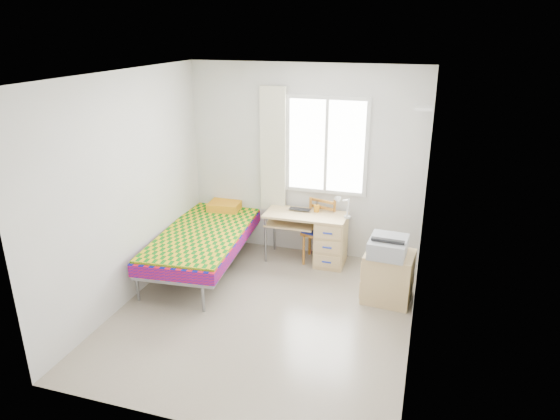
% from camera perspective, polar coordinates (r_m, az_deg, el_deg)
% --- Properties ---
extents(floor, '(3.50, 3.50, 0.00)m').
position_cam_1_polar(floor, '(5.73, -1.87, -11.65)').
color(floor, '#BCAD93').
rests_on(floor, ground).
extents(ceiling, '(3.50, 3.50, 0.00)m').
position_cam_1_polar(ceiling, '(4.88, -2.23, 15.23)').
color(ceiling, white).
rests_on(ceiling, wall_back).
extents(wall_back, '(3.20, 0.00, 3.20)m').
position_cam_1_polar(wall_back, '(6.76, 2.81, 5.47)').
color(wall_back, silver).
rests_on(wall_back, ground).
extents(wall_left, '(0.00, 3.50, 3.50)m').
position_cam_1_polar(wall_left, '(5.85, -17.03, 2.20)').
color(wall_left, silver).
rests_on(wall_left, ground).
extents(wall_right, '(0.00, 3.50, 3.50)m').
position_cam_1_polar(wall_right, '(4.90, 15.94, -1.18)').
color(wall_right, silver).
rests_on(wall_right, ground).
extents(window, '(1.10, 0.04, 1.30)m').
position_cam_1_polar(window, '(6.61, 5.33, 7.30)').
color(window, white).
rests_on(window, wall_back).
extents(curtain, '(0.35, 0.05, 1.70)m').
position_cam_1_polar(curtain, '(6.77, -0.79, 6.82)').
color(curtain, beige).
rests_on(curtain, wall_back).
extents(floating_shelf, '(0.20, 0.32, 0.03)m').
position_cam_1_polar(floating_shelf, '(6.05, 16.15, 11.17)').
color(floating_shelf, white).
rests_on(floating_shelf, wall_right).
extents(bed, '(1.19, 2.27, 0.95)m').
position_cam_1_polar(bed, '(6.62, -8.28, -2.77)').
color(bed, gray).
rests_on(bed, floor).
extents(desk, '(1.09, 0.51, 0.68)m').
position_cam_1_polar(desk, '(6.70, 5.26, -3.14)').
color(desk, tan).
rests_on(desk, floor).
extents(chair, '(0.46, 0.46, 0.86)m').
position_cam_1_polar(chair, '(6.74, 4.66, -1.94)').
color(chair, '#A3641F').
rests_on(chair, floor).
extents(cabinet, '(0.59, 0.53, 0.59)m').
position_cam_1_polar(cabinet, '(5.97, 12.24, -7.43)').
color(cabinet, '#D4B76D').
rests_on(cabinet, floor).
extents(printer, '(0.44, 0.50, 0.20)m').
position_cam_1_polar(printer, '(5.77, 12.25, -4.06)').
color(printer, '#9C9FA4').
rests_on(printer, cabinet).
extents(laptop, '(0.30, 0.20, 0.02)m').
position_cam_1_polar(laptop, '(6.72, 2.18, -0.07)').
color(laptop, black).
rests_on(laptop, desk).
extents(pen_cup, '(0.08, 0.08, 0.09)m').
position_cam_1_polar(pen_cup, '(6.71, 4.20, 0.19)').
color(pen_cup, orange).
rests_on(pen_cup, desk).
extents(task_lamp, '(0.21, 0.30, 0.35)m').
position_cam_1_polar(task_lamp, '(6.39, 7.11, 0.62)').
color(task_lamp, white).
rests_on(task_lamp, desk).
extents(book, '(0.16, 0.20, 0.01)m').
position_cam_1_polar(book, '(6.75, 1.22, -0.90)').
color(book, gray).
rests_on(book, desk).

